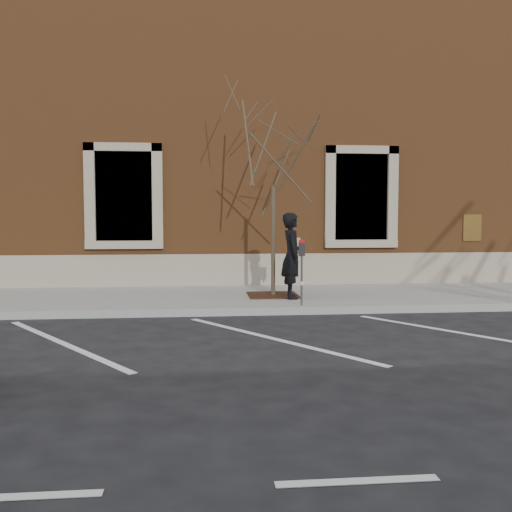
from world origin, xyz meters
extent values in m
plane|color=#28282B|center=(0.00, 0.00, 0.00)|extent=(120.00, 120.00, 0.00)
cube|color=#AAA89F|center=(0.00, 1.75, 0.07)|extent=(40.00, 3.50, 0.15)
cube|color=#9E9E99|center=(0.00, -0.05, 0.07)|extent=(40.00, 0.12, 0.15)
cube|color=brown|center=(0.00, 7.75, 4.00)|extent=(40.00, 8.50, 8.00)
cube|color=gray|center=(0.00, 3.53, 0.55)|extent=(40.00, 0.06, 0.80)
cube|color=black|center=(-3.00, 3.65, 2.40)|extent=(1.40, 0.30, 2.20)
cube|color=gray|center=(-3.00, 3.48, 1.20)|extent=(1.90, 0.20, 0.20)
cube|color=black|center=(3.00, 3.65, 2.40)|extent=(1.40, 0.30, 2.20)
cube|color=gray|center=(3.00, 3.48, 1.20)|extent=(1.90, 0.20, 0.20)
imported|color=black|center=(0.82, 1.10, 1.07)|extent=(0.45, 0.68, 1.83)
cylinder|color=#595B60|center=(0.86, 0.12, 0.64)|extent=(0.04, 0.04, 0.98)
cube|color=black|center=(0.86, 0.12, 1.26)|extent=(0.12, 0.09, 0.25)
cube|color=#B70C15|center=(0.86, 0.12, 1.41)|extent=(0.11, 0.08, 0.06)
cube|color=white|center=(0.86, 0.07, 0.59)|extent=(0.05, 0.00, 0.07)
cube|color=#3F1C14|center=(0.47, 1.53, 0.16)|extent=(1.09, 1.09, 0.03)
cylinder|color=#4F4130|center=(0.47, 1.53, 1.37)|extent=(0.09, 0.09, 2.44)
camera|label=1|loc=(-1.11, -10.89, 1.92)|focal=40.00mm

